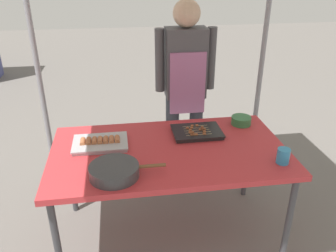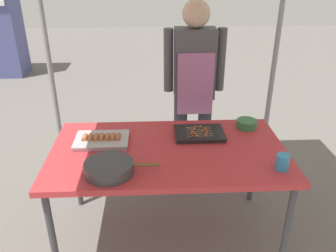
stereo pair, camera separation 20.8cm
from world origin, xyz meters
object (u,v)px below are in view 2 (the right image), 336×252
condiment_bowl (247,124)px  drink_cup_near_edge (282,162)px  tray_meat_skewers (199,133)px  stall_table (168,156)px  vendor_woman (194,81)px  tray_grilled_sausages (102,140)px  cooking_wok (109,167)px

condiment_bowl → drink_cup_near_edge: size_ratio=1.53×
drink_cup_near_edge → tray_meat_skewers: bearing=133.6°
stall_table → vendor_woman: size_ratio=0.97×
condiment_bowl → drink_cup_near_edge: (0.07, -0.58, 0.02)m
stall_table → tray_meat_skewers: size_ratio=4.46×
tray_grilled_sausages → drink_cup_near_edge: 1.22m
tray_grilled_sausages → cooking_wok: cooking_wok is taller
tray_grilled_sausages → cooking_wok: 0.40m
tray_grilled_sausages → tray_meat_skewers: (0.70, 0.07, -0.00)m
stall_table → cooking_wok: (-0.37, -0.27, 0.09)m
tray_grilled_sausages → cooking_wok: bearing=-76.4°
tray_grilled_sausages → vendor_woman: (0.72, 0.66, 0.20)m
stall_table → drink_cup_near_edge: (0.68, -0.28, 0.10)m
cooking_wok → tray_grilled_sausages: bearing=103.6°
stall_table → drink_cup_near_edge: size_ratio=15.98×
tray_grilled_sausages → stall_table: bearing=-14.3°
tray_meat_skewers → cooking_wok: cooking_wok is taller
stall_table → drink_cup_near_edge: drink_cup_near_edge is taller
tray_meat_skewers → drink_cup_near_edge: 0.65m
stall_table → cooking_wok: cooking_wok is taller
tray_grilled_sausages → vendor_woman: 1.00m
tray_grilled_sausages → cooking_wok: size_ratio=0.82×
drink_cup_near_edge → condiment_bowl: bearing=96.7°
vendor_woman → drink_cup_near_edge: bearing=111.9°
drink_cup_near_edge → vendor_woman: vendor_woman is taller
tray_meat_skewers → cooking_wok: 0.76m
stall_table → condiment_bowl: bearing=26.1°
stall_table → vendor_woman: bearing=71.5°
cooking_wok → vendor_woman: vendor_woman is taller
drink_cup_near_edge → vendor_woman: bearing=111.9°
stall_table → cooking_wok: bearing=-143.4°
tray_meat_skewers → drink_cup_near_edge: drink_cup_near_edge is taller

